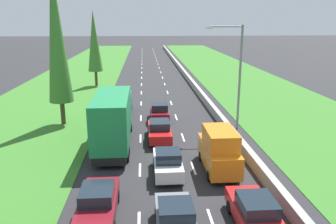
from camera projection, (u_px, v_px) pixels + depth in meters
ground_plane at (152, 75)px, 59.52m from camera, size 300.00×300.00×0.00m
grass_verge_left at (79, 76)px, 58.63m from camera, size 14.00×140.00×0.04m
grass_verge_right at (232, 74)px, 60.52m from camera, size 14.00×140.00×0.04m
median_barrier at (184, 72)px, 59.81m from camera, size 0.44×120.00×0.85m
lane_markings at (152, 75)px, 59.52m from camera, size 3.64×116.00×0.01m
red_sedan_right_lane at (255, 214)px, 15.46m from camera, size 1.82×4.50×1.64m
grey_hatchback_centre_lane at (175, 220)px, 14.96m from camera, size 1.74×3.90×1.72m
maroon_sedan_left_lane at (98, 202)px, 16.41m from camera, size 1.82×4.50×1.64m
green_box_truck_left_lane at (114, 119)px, 25.46m from camera, size 2.46×9.40×4.18m
black_sedan_left_lane at (123, 106)px, 34.78m from camera, size 1.82×4.50×1.64m
white_hatchback_centre_lane at (168, 163)px, 20.89m from camera, size 1.74×3.90×1.72m
orange_van_right_lane at (219, 150)px, 21.43m from camera, size 1.96×4.90×2.82m
red_sedan_centre_lane at (159, 130)px, 27.10m from camera, size 1.82×4.50×1.64m
maroon_hatchback_centre_lane at (159, 112)px, 32.34m from camera, size 1.74×3.90×1.72m
poplar_tree_second at (56, 34)px, 29.24m from camera, size 2.16×2.16×14.36m
poplar_tree_third at (94, 41)px, 47.97m from camera, size 2.07×2.07×10.74m
street_light_mast at (236, 70)px, 28.74m from camera, size 3.20×0.28×9.00m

